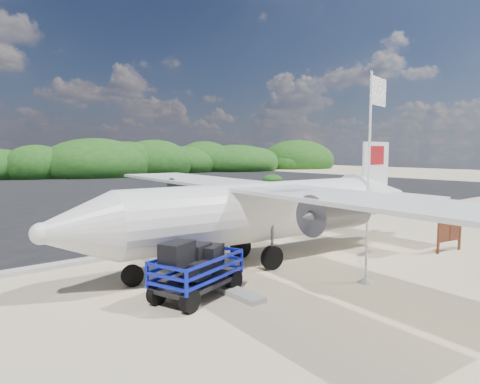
{
  "coord_description": "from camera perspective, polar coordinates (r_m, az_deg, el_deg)",
  "views": [
    {
      "loc": [
        -11.68,
        -9.84,
        3.96
      ],
      "look_at": [
        -0.11,
        4.1,
        2.18
      ],
      "focal_mm": 32.0,
      "sensor_mm": 36.0,
      "label": 1
    }
  ],
  "objects": [
    {
      "name": "ground",
      "position": [
        15.78,
        9.98,
        -9.02
      ],
      "size": [
        160.0,
        160.0,
        0.0
      ],
      "primitive_type": "plane",
      "color": "beige"
    },
    {
      "name": "lagoon",
      "position": [
        12.3,
        -25.69,
        -13.73
      ],
      "size": [
        9.0,
        7.0,
        0.4
      ],
      "primitive_type": null,
      "color": "#B2B2B2",
      "rests_on": "ground"
    },
    {
      "name": "aircraft_large",
      "position": [
        39.06,
        -3.27,
        -0.23
      ],
      "size": [
        19.81,
        19.81,
        5.47
      ],
      "primitive_type": null,
      "rotation": [
        0.0,
        0.0,
        3.05
      ],
      "color": "#B2B2B2",
      "rests_on": "ground"
    },
    {
      "name": "signboard",
      "position": [
        18.71,
        26.04,
        -7.19
      ],
      "size": [
        1.53,
        0.38,
        1.26
      ],
      "primitive_type": null,
      "rotation": [
        0.0,
        0.0,
        -0.16
      ],
      "color": "#5E2D1B",
      "rests_on": "ground"
    },
    {
      "name": "crew_b",
      "position": [
        16.98,
        -2.82,
        -5.03
      ],
      "size": [
        0.97,
        0.87,
        1.65
      ],
      "primitive_type": "imported",
      "rotation": [
        0.0,
        0.0,
        2.79
      ],
      "color": "navy",
      "rests_on": "ground"
    },
    {
      "name": "crew_a",
      "position": [
        17.11,
        -2.46,
        -4.84
      ],
      "size": [
        0.71,
        0.55,
        1.72
      ],
      "primitive_type": "imported",
      "rotation": [
        0.0,
        0.0,
        2.89
      ],
      "color": "navy",
      "rests_on": "ground"
    },
    {
      "name": "crew_c",
      "position": [
        20.91,
        5.08,
        -3.08
      ],
      "size": [
        0.98,
        0.46,
        1.62
      ],
      "primitive_type": "imported",
      "rotation": [
        0.0,
        0.0,
        3.21
      ],
      "color": "navy",
      "rests_on": "ground"
    },
    {
      "name": "asphalt_apron",
      "position": [
        41.7,
        -23.25,
        -0.3
      ],
      "size": [
        90.0,
        50.0,
        0.04
      ],
      "primitive_type": null,
      "color": "#B2B2B2",
      "rests_on": "ground"
    },
    {
      "name": "baggage_cart",
      "position": [
        11.96,
        -5.7,
        -13.75
      ],
      "size": [
        3.11,
        2.35,
        1.38
      ],
      "primitive_type": null,
      "rotation": [
        0.0,
        0.0,
        0.32
      ],
      "color": "#0C19BD",
      "rests_on": "ground"
    },
    {
      "name": "flagpole",
      "position": [
        13.65,
        16.38,
        -11.5
      ],
      "size": [
        1.33,
        0.78,
        6.22
      ],
      "primitive_type": null,
      "rotation": [
        0.0,
        0.0,
        0.22
      ],
      "color": "white",
      "rests_on": "ground"
    }
  ]
}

